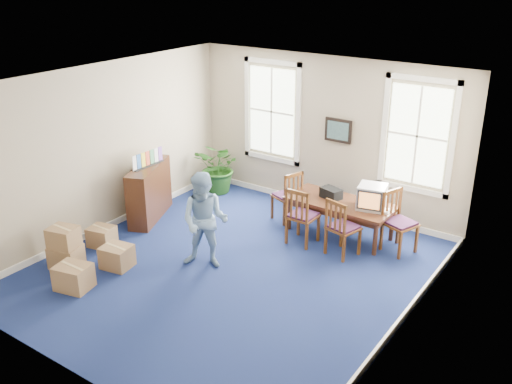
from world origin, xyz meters
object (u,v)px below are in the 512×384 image
Objects in this scene: potted_plant at (220,167)px; chair_near_left at (303,215)px; credenza at (149,191)px; cardboard_boxes at (77,247)px; conference_table at (340,218)px; man at (205,221)px; crt_tv at (372,197)px.

chair_near_left is at bearing -21.40° from potted_plant.
potted_plant is (0.33, 1.89, 0.02)m from credenza.
conference_table is at bearing 49.97° from cardboard_boxes.
potted_plant is at bearing 174.23° from conference_table.
man is 2.39m from credenza.
man reaches higher than chair_near_left.
crt_tv is at bearing -143.49° from chair_near_left.
conference_table is 2.78m from man.
conference_table is at bearing 38.20° from man.
chair_near_left is (-0.41, -0.69, 0.21)m from conference_table.
credenza is 2.25m from cardboard_boxes.
conference_table is 3.24m from potted_plant.
chair_near_left is at bearing -9.30° from credenza.
conference_table is 0.83m from chair_near_left.
chair_near_left is 4.02m from cardboard_boxes.
credenza reaches higher than crt_tv.
potted_plant is at bearing 101.22° from man.
credenza is 1.07× the size of cardboard_boxes.
crt_tv is 5.27m from cardboard_boxes.
chair_near_left is (-1.01, -0.73, -0.35)m from crt_tv.
cardboard_boxes is (-2.68, -2.99, -0.17)m from chair_near_left.
chair_near_left is 0.66× the size of man.
man is at bearing -56.16° from potted_plant.
man is (-1.33, -2.39, 0.50)m from conference_table.
potted_plant is at bearing 161.84° from crt_tv.
potted_plant is (-3.20, 0.41, 0.25)m from conference_table.
man is at bearing 62.06° from chair_near_left.
man reaches higher than conference_table.
potted_plant reaches higher than conference_table.
potted_plant is at bearing -20.91° from chair_near_left.
cardboard_boxes is at bearing -102.30° from credenza.
credenza reaches higher than chair_near_left.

